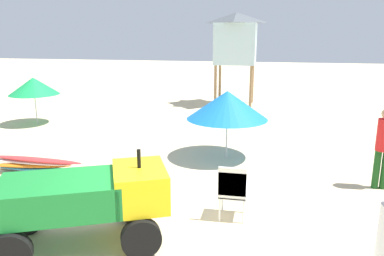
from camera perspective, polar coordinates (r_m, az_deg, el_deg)
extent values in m
plane|color=beige|center=(6.57, -4.89, -15.53)|extent=(80.00, 80.00, 0.00)
cube|color=#197A2D|center=(6.16, -19.14, -9.57)|extent=(2.09, 1.74, 0.50)
cube|color=yellow|center=(6.11, -7.82, -8.58)|extent=(1.18, 1.33, 0.60)
cylinder|color=black|center=(5.96, -7.97, -4.58)|extent=(0.08, 0.08, 0.30)
cylinder|color=black|center=(6.85, -8.51, -11.51)|extent=(0.62, 0.41, 0.60)
cylinder|color=black|center=(5.88, -7.62, -16.06)|extent=(0.62, 0.41, 0.60)
cylinder|color=black|center=(6.99, -23.72, -12.10)|extent=(0.62, 0.41, 0.60)
cylinder|color=black|center=(6.04, -25.65, -16.59)|extent=(0.62, 0.41, 0.60)
cube|color=white|center=(6.94, 6.16, -9.83)|extent=(0.48, 0.48, 0.04)
cube|color=white|center=(6.66, 6.02, -9.01)|extent=(0.48, 0.04, 0.40)
cube|color=white|center=(6.90, 6.18, -9.15)|extent=(0.48, 0.48, 0.04)
cube|color=white|center=(6.62, 6.04, -8.30)|extent=(0.48, 0.04, 0.40)
cube|color=white|center=(6.87, 6.20, -8.46)|extent=(0.48, 0.48, 0.04)
cube|color=white|center=(6.59, 6.06, -7.57)|extent=(0.48, 0.04, 0.40)
cylinder|color=white|center=(7.21, 7.96, -10.94)|extent=(0.04, 0.04, 0.42)
cylinder|color=white|center=(7.24, 4.59, -10.73)|extent=(0.04, 0.04, 0.42)
cylinder|color=white|center=(6.83, 7.73, -12.41)|extent=(0.04, 0.04, 0.42)
cylinder|color=white|center=(6.86, 4.15, -12.18)|extent=(0.04, 0.04, 0.42)
ellipsoid|color=white|center=(9.86, -21.52, -5.92)|extent=(2.34, 0.29, 0.08)
ellipsoid|color=#268CCC|center=(9.75, -22.03, -5.69)|extent=(2.11, 0.37, 0.08)
ellipsoid|color=orange|center=(9.82, -23.22, -5.17)|extent=(2.04, 0.58, 0.08)
ellipsoid|color=white|center=(9.81, -23.15, -4.70)|extent=(2.17, 0.27, 0.08)
ellipsoid|color=red|center=(9.64, -22.19, -4.43)|extent=(2.32, 0.36, 0.08)
cylinder|color=#194C19|center=(9.04, 25.92, -5.57)|extent=(0.14, 0.14, 0.85)
cylinder|color=olive|center=(17.01, 3.52, 6.22)|extent=(0.12, 0.12, 1.89)
cylinder|color=olive|center=(16.87, 8.80, 6.02)|extent=(0.12, 0.12, 1.89)
cylinder|color=olive|center=(18.54, 4.19, 6.86)|extent=(0.12, 0.12, 1.89)
cylinder|color=olive|center=(18.42, 9.05, 6.67)|extent=(0.12, 0.12, 1.89)
cube|color=silver|center=(17.55, 6.56, 12.44)|extent=(1.80, 1.80, 1.80)
pyramid|color=#4C5156|center=(17.56, 6.66, 16.11)|extent=(1.98, 1.98, 0.45)
cylinder|color=beige|center=(14.96, -22.45, 3.77)|extent=(0.04, 0.04, 1.71)
cone|color=#19994C|center=(14.88, -22.65, 5.84)|extent=(1.77, 1.77, 0.62)
cylinder|color=beige|center=(10.02, 5.24, 0.47)|extent=(0.04, 0.04, 1.80)
cone|color=blue|center=(9.91, 5.30, 3.46)|extent=(2.12, 2.12, 0.74)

